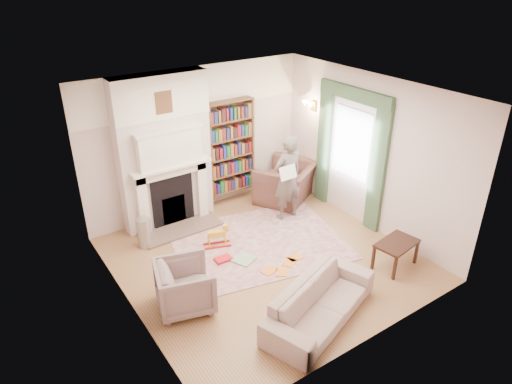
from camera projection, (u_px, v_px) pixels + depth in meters
floor at (264, 259)px, 7.62m from camera, size 4.50×4.50×0.00m
ceiling at (266, 93)px, 6.35m from camera, size 4.50×4.50×0.00m
wall_back at (197, 141)px, 8.65m from camera, size 4.50×0.00×4.50m
wall_front at (376, 253)px, 5.32m from camera, size 4.50×0.00×4.50m
wall_left at (122, 226)px, 5.86m from camera, size 0.00×4.50×4.50m
wall_right at (368, 153)px, 8.11m from camera, size 0.00×4.50×4.50m
fireplace at (165, 153)px, 8.13m from camera, size 1.70×0.58×2.80m
bookcase at (230, 147)px, 8.98m from camera, size 1.00×0.24×1.85m
window at (352, 144)px, 8.38m from camera, size 0.02×0.90×1.30m
curtain_left at (378, 169)px, 7.96m from camera, size 0.07×0.32×2.40m
curtain_right at (324, 145)px, 8.99m from camera, size 0.07×0.32×2.40m
pelmet at (355, 94)px, 7.94m from camera, size 0.09×1.70×0.24m
wall_sconce at (306, 107)px, 8.88m from camera, size 0.20×0.24×0.24m
rug at (259, 243)px, 8.04m from camera, size 3.27×2.76×0.01m
armchair_reading at (286, 182)px, 9.37m from camera, size 1.54×1.48×0.77m
armchair_left at (185, 286)px, 6.41m from camera, size 0.96×0.95×0.72m
sofa at (320, 302)px, 6.22m from camera, size 2.06×1.35×0.56m
man_reading at (287, 178)px, 8.50m from camera, size 0.62×0.42×1.68m
newspaper at (288, 173)px, 8.17m from camera, size 0.36×0.11×0.24m
coffee_table at (395, 254)px, 7.35m from camera, size 0.76×0.55×0.45m
paraffin_heater at (145, 233)px, 7.84m from camera, size 0.25×0.25×0.55m
rocking_horse at (217, 236)px, 7.86m from camera, size 0.51×0.33×0.41m
board_game at (244, 259)px, 7.56m from camera, size 0.43×0.43×0.03m
game_box_lid at (223, 259)px, 7.55m from camera, size 0.28×0.19×0.05m
comic_annuals at (284, 266)px, 7.42m from camera, size 0.82×0.43×0.02m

